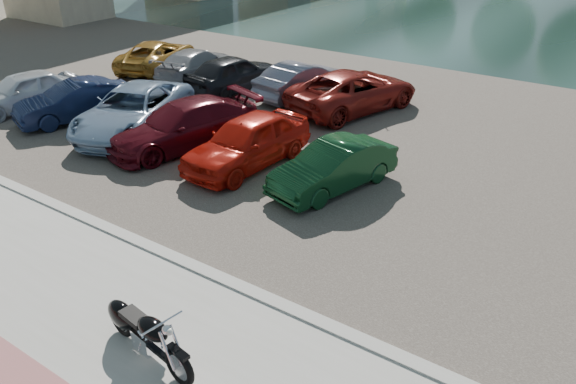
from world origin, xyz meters
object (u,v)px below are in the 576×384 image
at_px(motorcycle, 141,330).
at_px(car_2, 133,110).
at_px(car_1, 76,101).
at_px(car_0, 23,91).

xyz_separation_m(motorcycle, car_2, (-8.00, 7.04, 0.21)).
relative_size(motorcycle, car_1, 0.57).
bearing_deg(car_0, car_1, 18.06).
relative_size(motorcycle, car_2, 0.44).
xyz_separation_m(motorcycle, car_0, (-13.01, 6.32, 0.16)).
distance_m(motorcycle, car_1, 12.44).
relative_size(car_0, car_1, 0.99).
xyz_separation_m(car_0, car_2, (5.01, 0.73, 0.05)).
bearing_deg(car_2, car_1, 167.95).
height_order(motorcycle, car_2, car_2).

